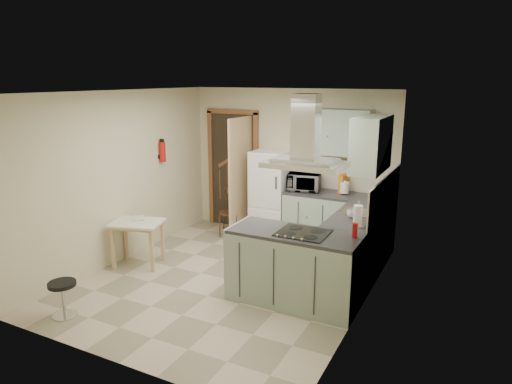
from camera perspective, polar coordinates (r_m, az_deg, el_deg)
The scene contains 28 objects.
floor at distance 6.32m, azimuth -3.42°, elevation -10.87°, with size 4.20×4.20×0.00m, color #BCAB92.
ceiling at distance 5.73m, azimuth -3.79°, elevation 12.40°, with size 4.20×4.20×0.00m, color silver.
back_wall at distance 7.75m, azimuth 4.30°, elevation 3.53°, with size 3.60×3.60×0.00m, color beige.
left_wall at distance 6.97m, azimuth -16.47°, elevation 1.80°, with size 4.20×4.20×0.00m, color beige.
right_wall at distance 5.26m, azimuth 13.60°, elevation -1.96°, with size 4.20×4.20×0.00m, color beige.
doorway at distance 8.24m, azimuth -2.89°, elevation 2.78°, with size 1.10×0.12×2.10m, color brown.
fridge at distance 7.67m, azimuth 1.99°, elevation -0.38°, with size 0.60×0.60×1.50m, color white.
counter_back at distance 7.44m, azimuth 7.99°, elevation -3.36°, with size 1.08×0.60×0.90m, color #9EB2A0.
counter_right at distance 6.61m, azimuth 12.98°, elevation -5.88°, with size 0.60×1.95×0.90m, color #9EB2A0.
splashback at distance 7.45m, azimuth 11.08°, elevation 2.09°, with size 1.68×0.02×0.50m, color beige.
wall_cabinet_back at distance 7.18m, azimuth 10.90°, elevation 7.33°, with size 0.85×0.35×0.70m, color #9EB2A0.
wall_cabinet_right at distance 5.98m, azimuth 14.23°, elevation 5.82°, with size 0.35×0.90×0.70m, color #9EB2A0.
peninsula at distance 5.58m, azimuth 4.82°, elevation -9.38°, with size 1.55×0.65×0.90m, color #9EB2A0.
hob at distance 5.38m, azimuth 5.91°, elevation -5.10°, with size 0.58×0.50×0.01m, color black.
extractor_hood at distance 5.17m, azimuth 6.14°, elevation 3.45°, with size 0.90×0.55×0.10m, color silver.
sink at distance 6.31m, azimuth 12.82°, elevation -2.49°, with size 0.45×0.40×0.01m, color silver.
fire_extinguisher at distance 7.56m, azimuth -11.61°, elevation 4.94°, with size 0.10×0.10×0.32m, color #B2140F.
drop_leaf_table at distance 6.87m, azimuth -14.51°, elevation -6.24°, with size 0.70×0.53×0.66m, color #D9AC85.
bentwood_chair at distance 7.88m, azimuth -3.30°, elevation -2.58°, with size 0.36×0.36×0.81m, color #441C16.
stool at distance 5.80m, azimuth -22.92°, elevation -12.19°, with size 0.31×0.31×0.42m, color black.
microwave at distance 7.36m, azimuth 6.01°, elevation 1.25°, with size 0.51×0.34×0.28m, color black.
kettle at distance 7.23m, azimuth 11.01°, elevation 0.56°, with size 0.14×0.14×0.21m, color white.
cereal_box at distance 7.30m, azimuth 10.87°, elevation 1.03°, with size 0.08×0.20×0.29m, color #C76917.
soap_bottle at distance 6.78m, azimuth 15.03°, elevation -0.77°, with size 0.07×0.08×0.16m, color #A3A1AD.
paper_towel at distance 5.68m, azimuth 12.62°, elevation -2.91°, with size 0.11×0.11×0.28m, color white.
cup at distance 6.05m, azimuth 11.92°, elevation -2.68°, with size 0.13×0.13×0.10m, color silver.
red_bottle at distance 5.30m, azimuth 12.26°, elevation -4.72°, with size 0.06×0.06×0.17m, color #A10F0D.
book at distance 6.91m, azimuth -15.19°, elevation -2.86°, with size 0.17×0.23×0.10m, color #94313A.
Camera 1 is at (2.92, -4.93, 2.67)m, focal length 32.00 mm.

